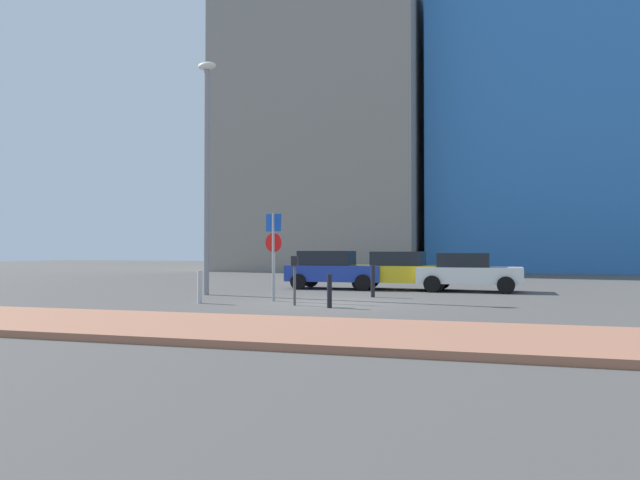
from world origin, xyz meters
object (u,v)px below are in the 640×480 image
parked_car_blue (333,269)px  parked_car_yellow (401,270)px  traffic_bollard_mid (373,281)px  parked_car_white (468,272)px  parking_sign_post (274,246)px  traffic_bollard_near (329,291)px  parking_meter (295,273)px  street_lamp (207,160)px  traffic_bollard_far (200,287)px

parked_car_blue → parked_car_yellow: parked_car_blue is taller
traffic_bollard_mid → parked_car_white: bearing=50.5°
parked_car_blue → parked_car_yellow: (2.79, 0.17, -0.03)m
parked_car_white → parking_sign_post: size_ratio=1.43×
parked_car_white → traffic_bollard_near: 8.34m
parked_car_blue → parked_car_yellow: bearing=3.5°
parked_car_white → traffic_bollard_mid: parked_car_white is taller
parking_meter → parking_sign_post: bearing=133.4°
traffic_bollard_mid → parking_sign_post: bearing=-138.9°
street_lamp → traffic_bollard_near: bearing=-31.2°
parked_car_white → traffic_bollard_far: bearing=-136.1°
parking_sign_post → traffic_bollard_far: parking_sign_post is taller
street_lamp → traffic_bollard_mid: 7.35m
parked_car_white → traffic_bollard_near: (-3.50, -7.57, -0.31)m
parked_car_yellow → parking_meter: size_ratio=3.13×
parked_car_white → parking_meter: (-4.65, -7.17, 0.15)m
parking_sign_post → traffic_bollard_near: size_ratio=2.97×
parking_sign_post → traffic_bollard_far: (-1.87, -1.30, -1.25)m
parked_car_blue → parking_meter: 7.32m
parked_car_blue → parked_car_white: size_ratio=1.00×
parking_meter → street_lamp: 6.50m
parking_sign_post → street_lamp: 4.81m
street_lamp → traffic_bollard_near: (5.46, -3.30, -4.37)m
parked_car_white → parking_meter: 8.54m
parked_car_white → traffic_bollard_mid: size_ratio=3.66×
traffic_bollard_far → parking_meter: bearing=3.1°
parked_car_blue → traffic_bollard_near: parked_car_blue is taller
parked_car_white → traffic_bollard_near: parked_car_white is taller
parked_car_yellow → traffic_bollard_mid: size_ratio=4.15×
parked_car_white → parking_sign_post: (-5.73, -6.02, 0.97)m
parking_meter → traffic_bollard_far: bearing=-176.9°
parked_car_white → street_lamp: (-8.96, -4.27, 4.06)m
street_lamp → parked_car_white: bearing=25.5°
parked_car_yellow → parked_car_white: bearing=-6.1°
parking_sign_post → street_lamp: street_lamp is taller
traffic_bollard_near → traffic_bollard_far: bearing=176.6°
parked_car_blue → parked_car_white: (5.42, -0.11, -0.04)m
parked_car_yellow → parking_meter: 7.72m
traffic_bollard_far → traffic_bollard_mid: bearing=38.6°
traffic_bollard_mid → traffic_bollard_far: traffic_bollard_mid is taller
parking_meter → parked_car_white: bearing=57.0°
parking_sign_post → traffic_bollard_far: 2.60m
parked_car_white → traffic_bollard_far: 10.56m
parked_car_white → parking_sign_post: parking_sign_post is taller
traffic_bollard_near → parked_car_blue: bearing=104.0°
parking_meter → traffic_bollard_far: parking_meter is taller
parked_car_blue → traffic_bollard_near: size_ratio=4.23×
parking_sign_post → traffic_bollard_mid: (2.70, 2.36, -1.20)m
parked_car_yellow → traffic_bollard_near: bearing=-96.3°
parked_car_white → traffic_bollard_mid: bearing=-129.5°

